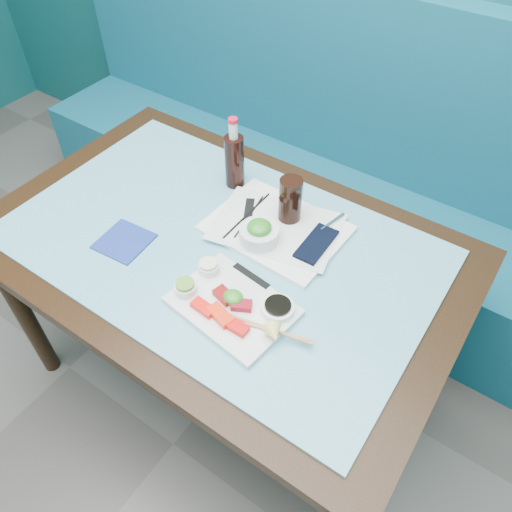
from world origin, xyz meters
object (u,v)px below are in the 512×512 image
Objects in this scene: cola_glass at (290,200)px; booth_bench at (340,192)px; sashimi_plate at (233,306)px; dining_table at (221,264)px; cola_bottle_body at (235,162)px; blue_napkin at (124,241)px; serving_tray at (276,229)px; seaweed_bowl at (259,235)px.

booth_bench is at bearing 100.39° from cola_glass.
sashimi_plate is 2.16× the size of cola_glass.
sashimi_plate is (0.17, -0.17, 0.10)m from dining_table.
blue_napkin is (-0.11, -0.40, -0.08)m from cola_bottle_body.
booth_bench is 0.89m from dining_table.
serving_tray is 2.76× the size of blue_napkin.
seaweed_bowl is at bearing -39.85° from cola_bottle_body.
cola_bottle_body is at bearing 75.13° from blue_napkin.
booth_bench reaches higher than dining_table.
booth_bench is 0.81m from cola_glass.
seaweed_bowl is at bearing 33.52° from blue_napkin.
sashimi_plate reaches higher than dining_table.
blue_napkin is at bearing -135.02° from cola_glass.
sashimi_plate is 0.31m from serving_tray.
cola_bottle_body is (-0.23, 0.11, 0.08)m from serving_tray.
booth_bench is 2.14× the size of dining_table.
cola_glass is 0.50m from blue_napkin.
blue_napkin is (-0.23, -0.99, 0.39)m from booth_bench.
cola_glass is at bearing 58.36° from dining_table.
blue_napkin is (-0.35, -0.35, -0.08)m from cola_glass.
sashimi_plate is 0.79× the size of serving_tray.
cola_glass is 0.80× the size of cola_bottle_body.
serving_tray is at bearing 51.70° from dining_table.
serving_tray is 2.20× the size of cola_bottle_body.
booth_bench is at bearing 77.07° from blue_napkin.
sashimi_plate is 0.51m from cola_bottle_body.
cola_glass is at bearing 81.25° from seaweed_bowl.
cola_glass is (0.12, -0.65, 0.47)m from booth_bench.
dining_table is 0.17m from seaweed_bowl.
serving_tray reaches higher than dining_table.
seaweed_bowl is (-0.08, 0.23, 0.03)m from sashimi_plate.
sashimi_plate is at bearing -81.31° from cola_glass.
booth_bench is 0.77m from cola_bottle_body.
blue_napkin is at bearing -104.87° from cola_bottle_body.
cola_bottle_body is at bearing -101.60° from booth_bench.
sashimi_plate is 2.18× the size of blue_napkin.
cola_glass is at bearing 81.87° from serving_tray.
cola_bottle_body reaches higher than seaweed_bowl.
blue_napkin is (-0.40, 0.01, -0.01)m from sashimi_plate.
dining_table is 0.33m from cola_bottle_body.
seaweed_bowl is 0.29m from cola_bottle_body.
dining_table is 0.20m from serving_tray.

